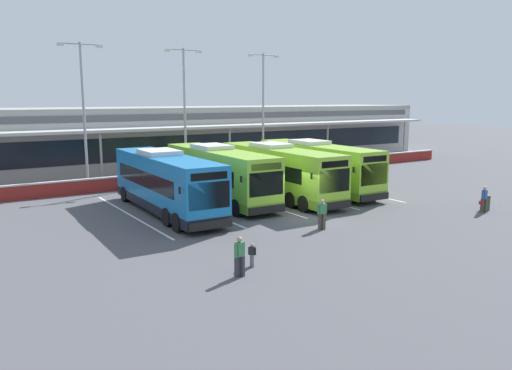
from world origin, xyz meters
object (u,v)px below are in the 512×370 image
object	(u,v)px
coach_bus_right_centre	(317,168)
pedestrian_near_bin	(240,255)
pedestrian_child	(252,254)
coach_bus_leftmost	(166,184)
lamp_post_west	(84,107)
pedestrian_in_dark_coat	(322,213)
coach_bus_left_centre	(219,175)
lamp_post_east	(263,105)
litter_bin	(486,203)
lamp_post_centre	(185,106)
coach_bus_centre	(279,173)
pedestrian_with_handbag	(484,199)

from	to	relation	value
coach_bus_right_centre	pedestrian_near_bin	size ratio (longest dim) A/B	7.54
pedestrian_child	coach_bus_leftmost	bearing A→B (deg)	84.90
lamp_post_west	pedestrian_in_dark_coat	bearing A→B (deg)	-68.96
coach_bus_left_centre	coach_bus_leftmost	bearing A→B (deg)	-162.79
lamp_post_east	litter_bin	distance (m)	22.42
lamp_post_centre	litter_bin	distance (m)	24.28
coach_bus_leftmost	lamp_post_east	world-z (taller)	lamp_post_east
lamp_post_centre	pedestrian_near_bin	bearing A→B (deg)	-110.26
coach_bus_leftmost	pedestrian_child	world-z (taller)	coach_bus_leftmost
pedestrian_near_bin	coach_bus_centre	bearing A→B (deg)	49.13
lamp_post_west	lamp_post_centre	world-z (taller)	same
coach_bus_right_centre	pedestrian_child	world-z (taller)	coach_bus_right_centre
coach_bus_left_centre	pedestrian_with_handbag	bearing A→B (deg)	-44.85
coach_bus_centre	lamp_post_centre	bearing A→B (deg)	101.03
coach_bus_left_centre	pedestrian_with_handbag	xyz separation A→B (m)	(11.96, -11.90, -0.93)
pedestrian_near_bin	coach_bus_leftmost	bearing A→B (deg)	80.32
lamp_post_centre	lamp_post_east	world-z (taller)	same
lamp_post_west	pedestrian_child	bearing A→B (deg)	-87.66
coach_bus_centre	lamp_post_east	distance (m)	13.56
coach_bus_right_centre	pedestrian_child	size ratio (longest dim) A/B	12.17
coach_bus_centre	pedestrian_with_handbag	world-z (taller)	coach_bus_centre
lamp_post_east	coach_bus_left_centre	bearing A→B (deg)	-135.88
coach_bus_right_centre	pedestrian_child	distance (m)	18.05
coach_bus_leftmost	pedestrian_child	bearing A→B (deg)	-95.10
coach_bus_left_centre	lamp_post_east	distance (m)	14.95
pedestrian_near_bin	pedestrian_in_dark_coat	bearing A→B (deg)	27.30
coach_bus_left_centre	coach_bus_centre	distance (m)	4.26
lamp_post_east	pedestrian_child	bearing A→B (deg)	-124.65
coach_bus_centre	pedestrian_in_dark_coat	distance (m)	8.93
pedestrian_in_dark_coat	lamp_post_east	world-z (taller)	lamp_post_east
coach_bus_leftmost	pedestrian_near_bin	xyz separation A→B (m)	(-2.06, -12.09, -0.91)
coach_bus_right_centre	litter_bin	xyz separation A→B (m)	(4.65, -10.89, -1.32)
pedestrian_with_handbag	pedestrian_child	world-z (taller)	pedestrian_with_handbag
lamp_post_west	lamp_post_centre	xyz separation A→B (m)	(8.30, 0.04, 0.00)
coach_bus_centre	lamp_post_west	xyz separation A→B (m)	(-10.39, 10.67, 4.50)
coach_bus_leftmost	pedestrian_near_bin	size ratio (longest dim) A/B	7.54
coach_bus_leftmost	pedestrian_with_handbag	world-z (taller)	coach_bus_leftmost
pedestrian_near_bin	lamp_post_centre	bearing A→B (deg)	69.74
pedestrian_near_bin	pedestrian_child	bearing A→B (deg)	34.95
coach_bus_leftmost	pedestrian_in_dark_coat	size ratio (longest dim) A/B	7.54
coach_bus_centre	pedestrian_near_bin	distance (m)	16.12
pedestrian_near_bin	lamp_post_west	bearing A→B (deg)	89.64
coach_bus_centre	lamp_post_centre	size ratio (longest dim) A/B	1.11
coach_bus_right_centre	pedestrian_in_dark_coat	bearing A→B (deg)	-128.21
lamp_post_west	litter_bin	world-z (taller)	lamp_post_west
coach_bus_left_centre	pedestrian_with_handbag	distance (m)	16.90
pedestrian_in_dark_coat	lamp_post_west	distance (m)	21.06
coach_bus_leftmost	lamp_post_centre	xyz separation A→B (m)	(6.38, 10.79, 4.50)
coach_bus_right_centre	pedestrian_in_dark_coat	size ratio (longest dim) A/B	7.54
pedestrian_child	lamp_post_west	size ratio (longest dim) A/B	0.09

